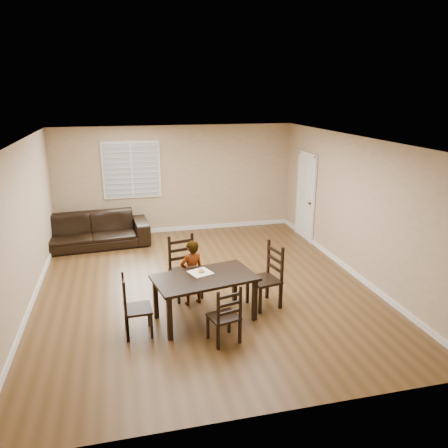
{
  "coord_description": "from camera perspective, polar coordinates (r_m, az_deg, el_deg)",
  "views": [
    {
      "loc": [
        -1.37,
        -7.36,
        3.51
      ],
      "look_at": [
        0.54,
        0.6,
        1.0
      ],
      "focal_mm": 35.0,
      "sensor_mm": 36.0,
      "label": 1
    }
  ],
  "objects": [
    {
      "name": "room",
      "position": [
        7.85,
        -2.88,
        4.51
      ],
      "size": [
        6.04,
        7.04,
        2.72
      ],
      "color": "tan",
      "rests_on": "ground"
    },
    {
      "name": "napkin",
      "position": [
        7.0,
        -3.1,
        -6.33
      ],
      "size": [
        0.42,
        0.42,
        0.0
      ],
      "primitive_type": "cube",
      "rotation": [
        0.0,
        0.0,
        0.36
      ],
      "color": "beige",
      "rests_on": "dining_table"
    },
    {
      "name": "dining_table",
      "position": [
        6.89,
        -2.54,
        -7.55
      ],
      "size": [
        1.7,
        1.17,
        0.73
      ],
      "rotation": [
        0.0,
        0.0,
        0.2
      ],
      "color": "black",
      "rests_on": "ground"
    },
    {
      "name": "donut",
      "position": [
        7.0,
        -2.95,
        -6.13
      ],
      "size": [
        0.11,
        0.11,
        0.04
      ],
      "color": "#B07C3F",
      "rests_on": "napkin"
    },
    {
      "name": "child",
      "position": [
        7.4,
        -4.21,
        -6.37
      ],
      "size": [
        0.48,
        0.38,
        1.15
      ],
      "primitive_type": "imported",
      "rotation": [
        0.0,
        0.0,
        3.41
      ],
      "color": "gray",
      "rests_on": "ground"
    },
    {
      "name": "sofa",
      "position": [
        10.62,
        -16.98,
        -0.84
      ],
      "size": [
        2.7,
        1.23,
        0.77
      ],
      "primitive_type": "imported",
      "rotation": [
        0.0,
        0.0,
        0.08
      ],
      "color": "black",
      "rests_on": "ground"
    },
    {
      "name": "chair_right",
      "position": [
        7.45,
        6.13,
        -6.93
      ],
      "size": [
        0.55,
        0.58,
        1.09
      ],
      "rotation": [
        0.0,
        0.0,
        -1.35
      ],
      "color": "black",
      "rests_on": "ground"
    },
    {
      "name": "chair_near",
      "position": [
        7.81,
        -5.38,
        -5.7
      ],
      "size": [
        0.58,
        0.56,
        1.09
      ],
      "rotation": [
        0.0,
        0.0,
        0.22
      ],
      "color": "black",
      "rests_on": "ground"
    },
    {
      "name": "ground",
      "position": [
        8.27,
        -2.71,
        -8.09
      ],
      "size": [
        7.0,
        7.0,
        0.0
      ],
      "primitive_type": "plane",
      "color": "brown",
      "rests_on": "ground"
    },
    {
      "name": "chair_left",
      "position": [
        6.69,
        -12.19,
        -10.75
      ],
      "size": [
        0.42,
        0.45,
        0.95
      ],
      "rotation": [
        0.0,
        0.0,
        1.61
      ],
      "color": "black",
      "rests_on": "ground"
    },
    {
      "name": "chair_far",
      "position": [
        6.33,
        0.43,
        -12.28
      ],
      "size": [
        0.49,
        0.47,
        0.9
      ],
      "rotation": [
        0.0,
        0.0,
        3.39
      ],
      "color": "black",
      "rests_on": "ground"
    }
  ]
}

